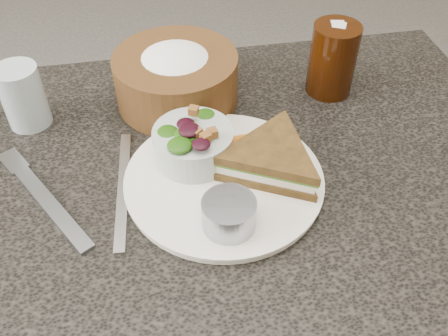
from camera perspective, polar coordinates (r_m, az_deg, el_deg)
name	(u,v)px	position (r m, az deg, el deg)	size (l,w,h in m)	color
dining_table	(208,319)	(1.00, -1.78, -16.90)	(1.00, 0.70, 0.75)	black
dinner_plate	(224,180)	(0.70, 0.00, -1.41)	(0.27, 0.27, 0.01)	silver
sandwich	(271,159)	(0.69, 5.41, 1.01)	(0.17, 0.17, 0.05)	#523918
salad_bowl	(193,140)	(0.70, -3.54, 3.27)	(0.11, 0.11, 0.07)	#A4B0AA
dressing_ramekin	(229,214)	(0.62, 0.56, -5.29)	(0.07, 0.07, 0.04)	gray
orange_wedge	(246,142)	(0.72, 2.48, 2.96)	(0.07, 0.07, 0.03)	orange
fork	(48,202)	(0.71, -19.49, -3.71)	(0.02, 0.21, 0.01)	gray
knife	(123,188)	(0.71, -11.46, -2.24)	(0.01, 0.22, 0.00)	#B3B4B6
bread_basket	(176,71)	(0.82, -5.53, 10.95)	(0.20, 0.20, 0.11)	#473214
cola_glass	(333,56)	(0.85, 12.37, 12.36)	(0.08, 0.08, 0.13)	black
water_glass	(23,96)	(0.83, -21.98, 7.60)	(0.07, 0.07, 0.10)	#A0B1B9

